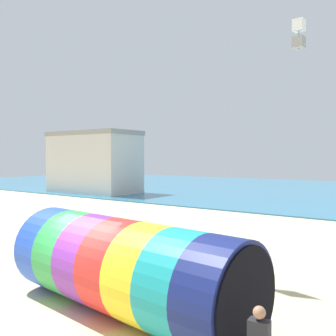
% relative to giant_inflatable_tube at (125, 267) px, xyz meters
% --- Properties ---
extents(ground_plane, '(120.00, 120.00, 0.00)m').
position_rel_giant_inflatable_tube_xyz_m(ground_plane, '(-1.10, -0.90, -1.26)').
color(ground_plane, '#CCBA8C').
extents(giant_inflatable_tube, '(7.61, 3.32, 2.52)m').
position_rel_giant_inflatable_tube_xyz_m(giant_inflatable_tube, '(0.00, 0.00, 0.00)').
color(giant_inflatable_tube, blue).
rests_on(giant_inflatable_tube, ground).
extents(kite_white_box, '(0.54, 0.54, 1.44)m').
position_rel_giant_inflatable_tube_xyz_m(kite_white_box, '(1.29, 11.04, 8.83)').
color(kite_white_box, white).
extents(promenade_building, '(10.64, 5.43, 7.03)m').
position_rel_giant_inflatable_tube_xyz_m(promenade_building, '(-24.97, 22.63, 2.26)').
color(promenade_building, beige).
rests_on(promenade_building, ground).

